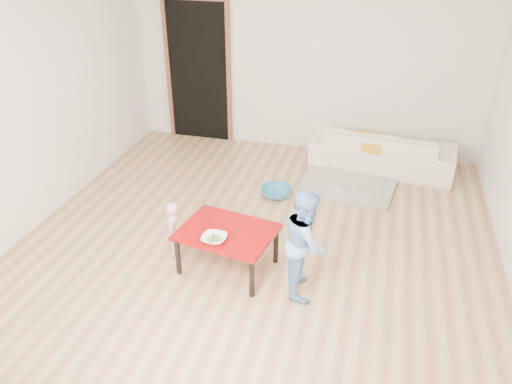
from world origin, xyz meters
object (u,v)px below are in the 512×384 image
at_px(sofa, 382,150).
at_px(child_blue, 306,243).
at_px(red_table, 228,249).
at_px(basin, 276,192).
at_px(bowl, 214,239).
at_px(child_pink, 172,233).

bearing_deg(sofa, child_blue, 84.51).
distance_m(red_table, basin, 1.55).
relative_size(red_table, basin, 2.32).
distance_m(sofa, bowl, 3.23).
distance_m(sofa, basin, 1.70).
distance_m(bowl, basin, 1.80).
height_order(sofa, red_table, sofa).
relative_size(child_pink, basin, 1.74).
distance_m(red_table, child_pink, 0.57).
relative_size(sofa, red_table, 2.14).
bearing_deg(red_table, child_pink, -177.13).
bearing_deg(child_blue, child_pink, 76.60).
xyz_separation_m(bowl, child_pink, (-0.50, 0.18, -0.14)).
height_order(child_pink, basin, child_pink).
xyz_separation_m(red_table, child_pink, (-0.56, -0.03, 0.11)).
bearing_deg(basin, sofa, 43.39).
bearing_deg(bowl, red_table, 74.55).
bearing_deg(sofa, child_pink, 60.94).
distance_m(child_pink, basin, 1.73).
bearing_deg(red_table, basin, 84.95).
distance_m(child_pink, child_blue, 1.36).
distance_m(bowl, child_blue, 0.84).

